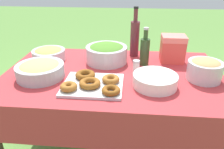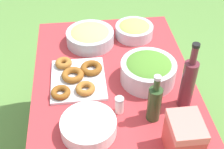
% 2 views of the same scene
% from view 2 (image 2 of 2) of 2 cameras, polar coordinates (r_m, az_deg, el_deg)
% --- Properties ---
extents(picnic_table, '(1.43, 0.88, 0.70)m').
position_cam_2_polar(picnic_table, '(1.72, 0.62, -5.12)').
color(picnic_table, '#B73338').
rests_on(picnic_table, ground_plane).
extents(salad_bowl, '(0.30, 0.30, 0.14)m').
position_cam_2_polar(salad_bowl, '(1.68, 6.64, 0.84)').
color(salad_bowl, silver).
rests_on(salad_bowl, picnic_table).
extents(pasta_bowl, '(0.30, 0.30, 0.10)m').
position_cam_2_polar(pasta_bowl, '(1.96, -4.02, 7.02)').
color(pasta_bowl, '#B2B7BC').
rests_on(pasta_bowl, picnic_table).
extents(donut_platter, '(0.36, 0.31, 0.05)m').
position_cam_2_polar(donut_platter, '(1.71, -6.37, -0.55)').
color(donut_platter, silver).
rests_on(donut_platter, picnic_table).
extents(plate_stack, '(0.26, 0.26, 0.07)m').
position_cam_2_polar(plate_stack, '(1.45, -4.31, -9.47)').
color(plate_stack, white).
rests_on(plate_stack, picnic_table).
extents(olive_oil_bottle, '(0.07, 0.07, 0.27)m').
position_cam_2_polar(olive_oil_bottle, '(1.46, 7.76, -5.11)').
color(olive_oil_bottle, '#2D4723').
rests_on(olive_oil_bottle, picnic_table).
extents(wine_bottle, '(0.07, 0.07, 0.37)m').
position_cam_2_polar(wine_bottle, '(1.52, 13.73, -1.45)').
color(wine_bottle, maroon).
rests_on(wine_bottle, picnic_table).
extents(fruit_bowl, '(0.24, 0.24, 0.10)m').
position_cam_2_polar(fruit_bowl, '(2.03, 4.09, 8.19)').
color(fruit_bowl, silver).
rests_on(fruit_bowl, picnic_table).
extents(cooler_box, '(0.17, 0.14, 0.19)m').
position_cam_2_polar(cooler_box, '(1.36, 12.98, -11.15)').
color(cooler_box, '#E04C42').
rests_on(cooler_box, picnic_table).
extents(salt_shaker, '(0.05, 0.05, 0.09)m').
position_cam_2_polar(salt_shaker, '(1.52, 1.38, -5.58)').
color(salt_shaker, white).
rests_on(salt_shaker, picnic_table).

